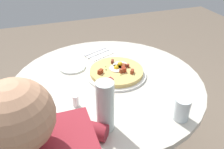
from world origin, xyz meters
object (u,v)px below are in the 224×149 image
Objects in this scene: breakfast_pizza at (117,71)px; bread_plate at (72,67)px; dining_table at (108,104)px; salt_shaker at (76,101)px; fork at (96,52)px; water_bottle at (105,107)px; water_glass at (182,109)px; pizza_plate at (116,74)px; knife at (99,53)px.

bread_plate is at bearing -35.29° from breakfast_pizza.
dining_table is 18.16× the size of salt_shaker.
salt_shaker reaches higher than fork.
bread_plate is 0.54m from water_bottle.
breakfast_pizza is at bearing -71.59° from water_glass.
salt_shaker is (0.27, 0.19, 0.02)m from pizza_plate.
fork is (-0.18, -0.15, 0.00)m from bread_plate.
breakfast_pizza is 0.31m from fork.
dining_table is 5.72× the size of fork.
water_bottle is (0.18, 0.37, 0.11)m from pizza_plate.
dining_table is 6.60× the size of bread_plate.
pizza_plate is at bearing -71.39° from water_glass.
knife is at bearing -84.83° from breakfast_pizza.
dining_table is 3.08× the size of pizza_plate.
water_glass is at bearing 108.61° from pizza_plate.
breakfast_pizza is 1.65× the size of fork.
fork is 0.70m from water_bottle.
water_bottle is (-0.04, 0.53, 0.11)m from bread_plate.
knife is (0.02, -0.27, -0.02)m from breakfast_pizza.
pizza_plate is at bearing 25.79° from breakfast_pizza.
breakfast_pizza reaches higher than dining_table.
bread_plate is 0.69m from water_glass.
bread_plate is 0.87× the size of fork.
water_glass is 1.82× the size of salt_shaker.
pizza_plate is 3.25× the size of water_glass.
pizza_plate is 0.43m from water_bottle.
dining_table is at bearing -109.22° from water_bottle.
pizza_plate is 0.27m from knife.
salt_shaker is (0.25, 0.46, 0.02)m from knife.
salt_shaker reaches higher than dining_table.
salt_shaker reaches higher than bread_plate.
bread_plate is at bearing 6.52° from knife.
bread_plate is 0.69× the size of water_bottle.
bread_plate is 2.75× the size of salt_shaker.
pizza_plate is at bearing 144.42° from bread_plate.
breakfast_pizza is 0.45m from water_glass.
water_bottle is at bearing 70.78° from dining_table.
breakfast_pizza is at bearing -150.55° from dining_table.
knife is 0.71m from water_glass.
water_glass is at bearing 121.99° from bread_plate.
water_glass reaches higher than pizza_plate.
water_glass reaches higher than bread_plate.
salt_shaker reaches higher than knife.
breakfast_pizza is 0.27m from knife.
dining_table is at bearing 61.90° from fork.
dining_table is 0.38m from fork.
fork is at bearing -141.40° from bread_plate.
breakfast_pizza is 1.65× the size of knife.
fork is 0.80× the size of water_bottle.
bread_plate is at bearing -35.58° from pizza_plate.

